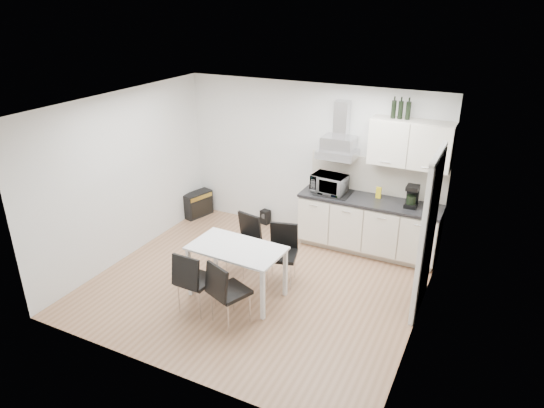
{
  "coord_description": "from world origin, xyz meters",
  "views": [
    {
      "loc": [
        2.87,
        -5.27,
        3.85
      ],
      "look_at": [
        0.04,
        0.47,
        1.1
      ],
      "focal_mm": 32.0,
      "sensor_mm": 36.0,
      "label": 1
    }
  ],
  "objects_px": {
    "chair_near_left": "(196,281)",
    "guitar_amp": "(198,204)",
    "chair_near_right": "(230,292)",
    "floor_speaker": "(265,217)",
    "kitchenette": "(372,204)",
    "chair_far_right": "(281,256)",
    "chair_far_left": "(242,245)",
    "dining_table": "(237,253)"
  },
  "relations": [
    {
      "from": "chair_far_left",
      "to": "guitar_amp",
      "type": "bearing_deg",
      "value": -26.92
    },
    {
      "from": "kitchenette",
      "to": "dining_table",
      "type": "relative_size",
      "value": 1.95
    },
    {
      "from": "chair_far_left",
      "to": "floor_speaker",
      "type": "xyz_separation_m",
      "value": [
        -0.44,
        1.64,
        -0.31
      ]
    },
    {
      "from": "chair_near_right",
      "to": "guitar_amp",
      "type": "height_order",
      "value": "chair_near_right"
    },
    {
      "from": "guitar_amp",
      "to": "floor_speaker",
      "type": "relative_size",
      "value": 2.33
    },
    {
      "from": "dining_table",
      "to": "chair_near_right",
      "type": "xyz_separation_m",
      "value": [
        0.23,
        -0.56,
        -0.22
      ]
    },
    {
      "from": "chair_near_left",
      "to": "chair_near_right",
      "type": "relative_size",
      "value": 1.0
    },
    {
      "from": "kitchenette",
      "to": "guitar_amp",
      "type": "height_order",
      "value": "kitchenette"
    },
    {
      "from": "chair_far_left",
      "to": "chair_near_right",
      "type": "xyz_separation_m",
      "value": [
        0.49,
        -1.16,
        0.0
      ]
    },
    {
      "from": "chair_far_right",
      "to": "chair_near_left",
      "type": "distance_m",
      "value": 1.3
    },
    {
      "from": "chair_near_right",
      "to": "guitar_amp",
      "type": "bearing_deg",
      "value": 153.27
    },
    {
      "from": "chair_far_left",
      "to": "floor_speaker",
      "type": "relative_size",
      "value": 3.38
    },
    {
      "from": "chair_near_left",
      "to": "kitchenette",
      "type": "bearing_deg",
      "value": 60.07
    },
    {
      "from": "chair_near_left",
      "to": "guitar_amp",
      "type": "relative_size",
      "value": 1.45
    },
    {
      "from": "dining_table",
      "to": "floor_speaker",
      "type": "height_order",
      "value": "dining_table"
    },
    {
      "from": "guitar_amp",
      "to": "floor_speaker",
      "type": "distance_m",
      "value": 1.34
    },
    {
      "from": "dining_table",
      "to": "chair_near_left",
      "type": "xyz_separation_m",
      "value": [
        -0.31,
        -0.53,
        -0.22
      ]
    },
    {
      "from": "dining_table",
      "to": "kitchenette",
      "type": "bearing_deg",
      "value": 60.88
    },
    {
      "from": "chair_far_right",
      "to": "kitchenette",
      "type": "bearing_deg",
      "value": -134.16
    },
    {
      "from": "dining_table",
      "to": "chair_near_left",
      "type": "distance_m",
      "value": 0.65
    },
    {
      "from": "chair_far_right",
      "to": "guitar_amp",
      "type": "bearing_deg",
      "value": -45.02
    },
    {
      "from": "chair_far_right",
      "to": "floor_speaker",
      "type": "relative_size",
      "value": 3.38
    },
    {
      "from": "kitchenette",
      "to": "chair_near_left",
      "type": "distance_m",
      "value": 3.07
    },
    {
      "from": "dining_table",
      "to": "guitar_amp",
      "type": "relative_size",
      "value": 2.13
    },
    {
      "from": "chair_far_left",
      "to": "dining_table",
      "type": "bearing_deg",
      "value": 125.66
    },
    {
      "from": "kitchenette",
      "to": "floor_speaker",
      "type": "relative_size",
      "value": 9.68
    },
    {
      "from": "kitchenette",
      "to": "chair_far_left",
      "type": "height_order",
      "value": "kitchenette"
    },
    {
      "from": "kitchenette",
      "to": "guitar_amp",
      "type": "relative_size",
      "value": 4.15
    },
    {
      "from": "chair_far_right",
      "to": "chair_far_left",
      "type": "bearing_deg",
      "value": -18.23
    },
    {
      "from": "chair_near_left",
      "to": "floor_speaker",
      "type": "distance_m",
      "value": 2.81
    },
    {
      "from": "chair_near_right",
      "to": "guitar_amp",
      "type": "distance_m",
      "value": 3.4
    },
    {
      "from": "dining_table",
      "to": "guitar_amp",
      "type": "bearing_deg",
      "value": 137.99
    },
    {
      "from": "chair_near_left",
      "to": "guitar_amp",
      "type": "bearing_deg",
      "value": 125.64
    },
    {
      "from": "guitar_amp",
      "to": "chair_near_right",
      "type": "bearing_deg",
      "value": -32.81
    },
    {
      "from": "dining_table",
      "to": "chair_near_left",
      "type": "relative_size",
      "value": 1.47
    },
    {
      "from": "chair_far_right",
      "to": "floor_speaker",
      "type": "distance_m",
      "value": 2.04
    },
    {
      "from": "kitchenette",
      "to": "chair_near_left",
      "type": "xyz_separation_m",
      "value": [
        -1.59,
        -2.6,
        -0.39
      ]
    },
    {
      "from": "chair_far_left",
      "to": "chair_near_right",
      "type": "relative_size",
      "value": 1.0
    },
    {
      "from": "chair_near_right",
      "to": "floor_speaker",
      "type": "distance_m",
      "value": 2.97
    },
    {
      "from": "chair_far_left",
      "to": "chair_near_left",
      "type": "bearing_deg",
      "value": 99.24
    },
    {
      "from": "kitchenette",
      "to": "chair_far_right",
      "type": "bearing_deg",
      "value": -119.78
    },
    {
      "from": "chair_far_right",
      "to": "floor_speaker",
      "type": "bearing_deg",
      "value": -70.89
    }
  ]
}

